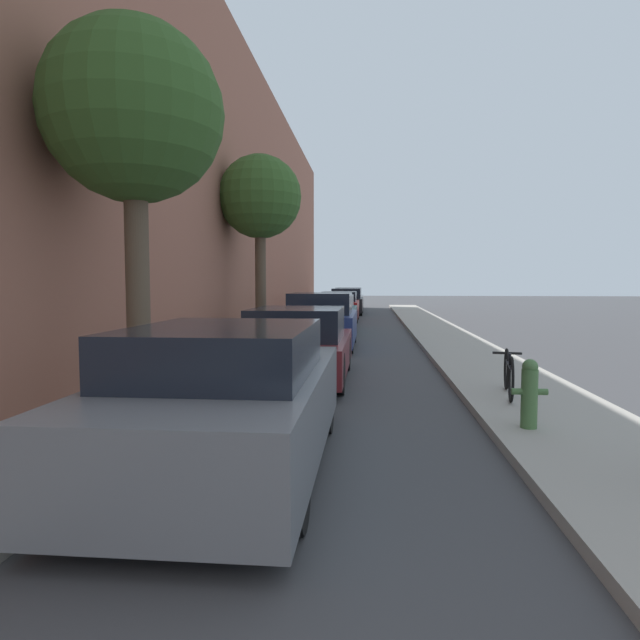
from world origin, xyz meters
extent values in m
plane|color=#3D3D3F|center=(0.00, 16.00, 0.00)|extent=(120.00, 120.00, 0.00)
cube|color=#9E998E|center=(-2.90, 16.00, 0.06)|extent=(2.00, 52.00, 0.12)
cube|color=#9E998E|center=(2.90, 16.00, 0.06)|extent=(2.00, 52.00, 0.12)
cube|color=#9E604C|center=(-4.25, 16.00, 5.10)|extent=(0.70, 52.00, 10.20)
cylinder|color=black|center=(-1.70, 6.79, 0.31)|extent=(0.22, 0.61, 0.61)
cylinder|color=black|center=(-0.08, 6.79, 0.31)|extent=(0.22, 0.61, 0.61)
cylinder|color=black|center=(-1.70, 4.17, 0.31)|extent=(0.22, 0.61, 0.61)
cylinder|color=black|center=(-0.08, 4.17, 0.31)|extent=(0.22, 0.61, 0.61)
cube|color=slate|center=(-0.89, 5.48, 0.56)|extent=(1.85, 4.22, 0.79)
cube|color=black|center=(-0.89, 5.31, 1.19)|extent=(1.63, 2.19, 0.46)
cylinder|color=black|center=(-1.64, 11.51, 0.34)|extent=(0.22, 0.69, 0.69)
cylinder|color=black|center=(-0.04, 11.51, 0.34)|extent=(0.22, 0.69, 0.69)
cylinder|color=black|center=(-1.64, 9.04, 0.34)|extent=(0.22, 0.69, 0.69)
cylinder|color=black|center=(-0.04, 9.04, 0.34)|extent=(0.22, 0.69, 0.69)
cube|color=maroon|center=(-0.84, 10.28, 0.50)|extent=(1.82, 3.98, 0.62)
cube|color=black|center=(-0.84, 10.12, 1.08)|extent=(1.60, 2.07, 0.55)
cylinder|color=black|center=(-1.71, 16.72, 0.31)|extent=(0.22, 0.63, 0.63)
cylinder|color=black|center=(-0.06, 16.72, 0.31)|extent=(0.22, 0.63, 0.63)
cylinder|color=black|center=(-1.71, 14.19, 0.31)|extent=(0.22, 0.63, 0.63)
cylinder|color=black|center=(-0.06, 14.19, 0.31)|extent=(0.22, 0.63, 0.63)
cube|color=navy|center=(-0.89, 15.45, 0.57)|extent=(1.88, 4.08, 0.79)
cube|color=black|center=(-0.89, 15.29, 1.25)|extent=(1.66, 2.12, 0.57)
cylinder|color=black|center=(-1.72, 21.93, 0.33)|extent=(0.22, 0.66, 0.66)
cylinder|color=black|center=(-0.18, 21.93, 0.33)|extent=(0.22, 0.66, 0.66)
cylinder|color=black|center=(-1.72, 19.05, 0.33)|extent=(0.22, 0.66, 0.66)
cylinder|color=black|center=(-0.18, 19.05, 0.33)|extent=(0.22, 0.66, 0.66)
cube|color=#1E6066|center=(-0.95, 20.49, 0.53)|extent=(1.75, 4.64, 0.71)
cube|color=black|center=(-0.95, 20.31, 1.12)|extent=(1.54, 2.41, 0.47)
cylinder|color=black|center=(-1.74, 27.01, 0.33)|extent=(0.22, 0.65, 0.65)
cylinder|color=black|center=(-0.19, 27.01, 0.33)|extent=(0.22, 0.65, 0.65)
cylinder|color=black|center=(-1.74, 24.57, 0.33)|extent=(0.22, 0.65, 0.65)
cylinder|color=black|center=(-0.19, 24.57, 0.33)|extent=(0.22, 0.65, 0.65)
cube|color=maroon|center=(-0.97, 25.79, 0.56)|extent=(1.76, 3.94, 0.77)
cube|color=black|center=(-0.97, 25.63, 1.18)|extent=(1.55, 2.05, 0.46)
cylinder|color=black|center=(-1.68, 32.99, 0.34)|extent=(0.22, 0.67, 0.67)
cylinder|color=black|center=(-0.08, 32.99, 0.34)|extent=(0.22, 0.67, 0.67)
cylinder|color=black|center=(-1.68, 30.10, 0.34)|extent=(0.22, 0.67, 0.67)
cylinder|color=black|center=(-0.08, 30.10, 0.34)|extent=(0.22, 0.67, 0.67)
cube|color=black|center=(-0.88, 31.55, 0.56)|extent=(1.83, 4.66, 0.75)
cube|color=black|center=(-0.88, 31.36, 1.21)|extent=(1.61, 2.42, 0.55)
cylinder|color=black|center=(-1.82, 38.47, 0.33)|extent=(0.22, 0.65, 0.65)
cylinder|color=black|center=(-0.15, 38.47, 0.33)|extent=(0.22, 0.65, 0.65)
cylinder|color=black|center=(-1.82, 35.62, 0.33)|extent=(0.22, 0.65, 0.65)
cylinder|color=black|center=(-0.15, 35.62, 0.33)|extent=(0.22, 0.65, 0.65)
cube|color=silver|center=(-0.99, 37.05, 0.56)|extent=(1.90, 4.60, 0.77)
cube|color=black|center=(-0.99, 36.86, 1.22)|extent=(1.67, 2.39, 0.54)
cylinder|color=brown|center=(-2.71, 7.54, 1.79)|extent=(0.32, 0.32, 3.33)
sphere|color=#335623|center=(-2.71, 7.54, 4.12)|extent=(2.42, 2.42, 2.42)
cylinder|color=brown|center=(-2.86, 16.60, 1.92)|extent=(0.33, 0.33, 3.60)
sphere|color=#335623|center=(-2.86, 16.60, 4.41)|extent=(2.51, 2.51, 2.51)
cylinder|color=#47703D|center=(2.35, 6.81, 0.47)|extent=(0.19, 0.19, 0.69)
sphere|color=#47703D|center=(2.35, 6.81, 0.85)|extent=(0.18, 0.18, 0.18)
cylinder|color=#47703D|center=(2.20, 6.81, 0.55)|extent=(0.12, 0.08, 0.08)
cylinder|color=#47703D|center=(2.49, 6.81, 0.55)|extent=(0.12, 0.08, 0.08)
torus|color=black|center=(2.65, 9.12, 0.45)|extent=(0.15, 0.66, 0.66)
torus|color=black|center=(2.49, 8.18, 0.45)|extent=(0.15, 0.66, 0.66)
cube|color=black|center=(2.57, 8.65, 0.60)|extent=(0.17, 0.80, 0.04)
cylinder|color=black|center=(2.54, 8.48, 0.69)|extent=(0.04, 0.04, 0.18)
cube|color=black|center=(2.64, 9.05, 0.72)|extent=(0.44, 0.11, 0.04)
camera|label=1|loc=(0.49, 0.37, 1.82)|focal=30.30mm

